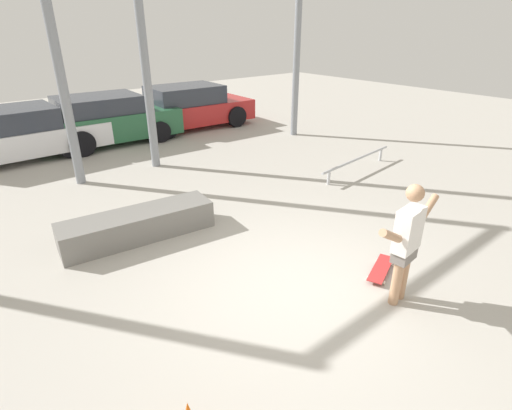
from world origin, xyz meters
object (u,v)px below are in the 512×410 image
Objects in this scene: parked_car_white at (10,135)px; parked_car_red at (189,107)px; grind_box at (138,225)px; grind_rail at (357,161)px; skateboard at (381,269)px; skateboarder at (407,240)px; parked_car_green at (105,120)px.

parked_car_red is (5.33, 0.13, 0.03)m from parked_car_white.
grind_rail is (5.40, -0.28, 0.05)m from grind_box.
grind_box is at bearing 104.09° from skateboard.
skateboarder is 10.12m from parked_car_red.
parked_car_white is (-2.60, 9.62, -0.25)m from skateboarder.
skateboarder is 0.57× the size of grind_rail.
skateboarder is 4.94m from grind_rail.
grind_rail is at bearing -56.72° from parked_car_green.
parked_car_white is 1.09× the size of parked_car_green.
parked_car_red is at bearing 52.87° from grind_box.
grind_box is 6.27m from parked_car_green.
parked_car_white is 5.33m from parked_car_red.
skateboard is at bearing -72.94° from parked_car_white.
skateboarder reaches higher than parked_car_red.
grind_rail reaches higher than skateboard.
parked_car_white is at bearing -175.51° from parked_car_green.
parked_car_white is at bearing 86.96° from skateboard.
parked_car_white is (-6.13, 6.23, 0.37)m from grind_rail.
parked_car_white reaches higher than grind_box.
parked_car_green is at bearing 73.97° from grind_box.
parked_car_green is (-0.51, 9.18, 0.60)m from skateboard.
skateboarder reaches higher than skateboard.
skateboarder is 1.04m from skateboard.
parked_car_red is at bearing 0.38° from parked_car_white.
skateboarder reaches higher than parked_car_white.
grind_box is 6.00m from parked_car_white.
grind_rail is at bearing 21.37° from skateboard.
parked_car_green is (2.46, 0.06, 0.02)m from parked_car_white.
parked_car_green reaches higher than parked_car_white.
skateboard is 0.19× the size of parked_car_green.
parked_car_white reaches higher than skateboard.
parked_car_red is (2.73, 9.74, -0.22)m from skateboarder.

